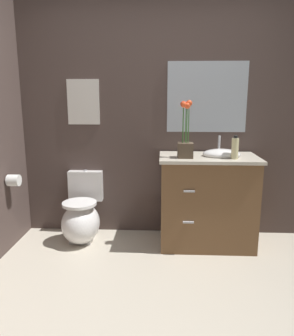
{
  "coord_description": "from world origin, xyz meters",
  "views": [
    {
      "loc": [
        0.02,
        -1.88,
        1.45
      ],
      "look_at": [
        -0.12,
        1.19,
        0.79
      ],
      "focal_mm": 35.17,
      "sensor_mm": 36.0,
      "label": 1
    }
  ],
  "objects_px": {
    "toilet": "(82,218)",
    "soap_bottle": "(235,148)",
    "wall_mirror": "(207,97)",
    "toilet_paper_roll": "(14,180)",
    "wall_poster": "(83,102)",
    "flower_vase": "(185,139)",
    "vanity_cabinet": "(207,200)"
  },
  "relations": [
    {
      "from": "flower_vase",
      "to": "soap_bottle",
      "type": "relative_size",
      "value": 2.44
    },
    {
      "from": "flower_vase",
      "to": "wall_poster",
      "type": "relative_size",
      "value": 1.15
    },
    {
      "from": "toilet_paper_roll",
      "to": "flower_vase",
      "type": "bearing_deg",
      "value": 2.77
    },
    {
      "from": "toilet_paper_roll",
      "to": "wall_mirror",
      "type": "bearing_deg",
      "value": 14.09
    },
    {
      "from": "wall_mirror",
      "to": "toilet_paper_roll",
      "type": "distance_m",
      "value": 2.06
    },
    {
      "from": "toilet",
      "to": "wall_mirror",
      "type": "distance_m",
      "value": 1.77
    },
    {
      "from": "wall_poster",
      "to": "toilet_paper_roll",
      "type": "distance_m",
      "value": 1.04
    },
    {
      "from": "toilet",
      "to": "soap_bottle",
      "type": "height_order",
      "value": "soap_bottle"
    },
    {
      "from": "flower_vase",
      "to": "wall_mirror",
      "type": "relative_size",
      "value": 0.66
    },
    {
      "from": "wall_mirror",
      "to": "flower_vase",
      "type": "bearing_deg",
      "value": -121.11
    },
    {
      "from": "toilet",
      "to": "toilet_paper_roll",
      "type": "height_order",
      "value": "toilet_paper_roll"
    },
    {
      "from": "soap_bottle",
      "to": "wall_poster",
      "type": "distance_m",
      "value": 1.59
    },
    {
      "from": "toilet",
      "to": "vanity_cabinet",
      "type": "bearing_deg",
      "value": -1.2
    },
    {
      "from": "wall_poster",
      "to": "wall_mirror",
      "type": "distance_m",
      "value": 1.26
    },
    {
      "from": "flower_vase",
      "to": "wall_mirror",
      "type": "bearing_deg",
      "value": 58.89
    },
    {
      "from": "toilet",
      "to": "soap_bottle",
      "type": "xyz_separation_m",
      "value": [
        1.48,
        -0.16,
        0.76
      ]
    },
    {
      "from": "toilet_paper_roll",
      "to": "soap_bottle",
      "type": "bearing_deg",
      "value": 1.02
    },
    {
      "from": "flower_vase",
      "to": "wall_poster",
      "type": "xyz_separation_m",
      "value": [
        -1.03,
        0.39,
        0.33
      ]
    },
    {
      "from": "wall_poster",
      "to": "flower_vase",
      "type": "bearing_deg",
      "value": -20.52
    },
    {
      "from": "wall_poster",
      "to": "vanity_cabinet",
      "type": "bearing_deg",
      "value": -13.07
    },
    {
      "from": "wall_mirror",
      "to": "toilet_paper_roll",
      "type": "bearing_deg",
      "value": -165.91
    },
    {
      "from": "toilet",
      "to": "toilet_paper_roll",
      "type": "xyz_separation_m",
      "value": [
        -0.59,
        -0.2,
        0.44
      ]
    },
    {
      "from": "soap_bottle",
      "to": "wall_mirror",
      "type": "bearing_deg",
      "value": 116.7
    },
    {
      "from": "vanity_cabinet",
      "to": "wall_mirror",
      "type": "distance_m",
      "value": 1.03
    },
    {
      "from": "toilet_paper_roll",
      "to": "toilet",
      "type": "bearing_deg",
      "value": 18.55
    },
    {
      "from": "vanity_cabinet",
      "to": "toilet_paper_roll",
      "type": "xyz_separation_m",
      "value": [
        -1.85,
        -0.17,
        0.22
      ]
    },
    {
      "from": "toilet",
      "to": "soap_bottle",
      "type": "distance_m",
      "value": 1.67
    },
    {
      "from": "flower_vase",
      "to": "soap_bottle",
      "type": "distance_m",
      "value": 0.46
    },
    {
      "from": "toilet",
      "to": "wall_poster",
      "type": "bearing_deg",
      "value": 90.0
    },
    {
      "from": "toilet",
      "to": "wall_mirror",
      "type": "xyz_separation_m",
      "value": [
        1.26,
        0.27,
        1.21
      ]
    },
    {
      "from": "soap_bottle",
      "to": "wall_poster",
      "type": "xyz_separation_m",
      "value": [
        -1.48,
        0.43,
        0.4
      ]
    },
    {
      "from": "wall_mirror",
      "to": "toilet_paper_roll",
      "type": "relative_size",
      "value": 7.27
    }
  ]
}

